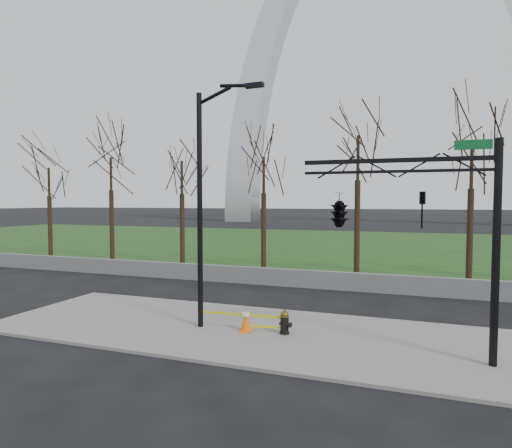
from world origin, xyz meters
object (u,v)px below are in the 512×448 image
(fire_hydrant, at_px, (285,323))
(traffic_cone, at_px, (246,319))
(street_light, at_px, (206,192))
(traffic_signal_mast, at_px, (367,210))

(fire_hydrant, distance_m, traffic_cone, 1.30)
(street_light, relative_size, traffic_signal_mast, 1.37)
(street_light, xyz_separation_m, traffic_signal_mast, (5.34, -0.67, -0.55))
(traffic_cone, bearing_deg, fire_hydrant, 7.23)
(traffic_cone, height_order, street_light, street_light)
(street_light, distance_m, traffic_signal_mast, 5.41)
(traffic_cone, xyz_separation_m, street_light, (-1.43, -0.03, 4.19))
(traffic_cone, distance_m, traffic_signal_mast, 5.39)
(traffic_signal_mast, bearing_deg, fire_hydrant, 159.78)
(traffic_cone, distance_m, street_light, 4.43)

